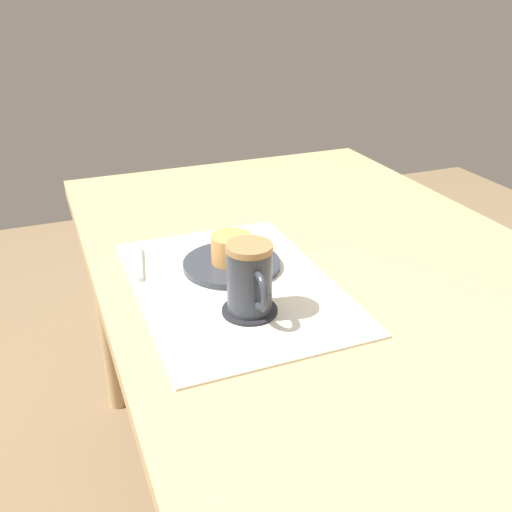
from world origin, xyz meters
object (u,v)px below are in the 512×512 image
Objects in this scene: dining_table at (338,302)px; coffee_mug at (250,278)px; pastry at (231,248)px; pastry_plate at (232,264)px.

dining_table is 0.25m from coffee_mug.
coffee_mug reaches higher than pastry.
dining_table is 0.21m from pastry_plate.
dining_table is at bearing 111.00° from coffee_mug.
pastry_plate is 1.57× the size of coffee_mug.
pastry_plate is at bearing -113.14° from dining_table.
pastry reaches higher than dining_table.
pastry is (0.00, 0.00, 0.03)m from pastry_plate.
coffee_mug is (0.16, -0.02, 0.02)m from pastry.
pastry is 0.16m from coffee_mug.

